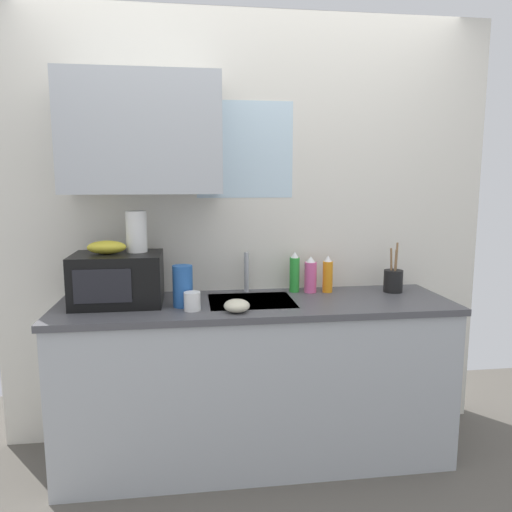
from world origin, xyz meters
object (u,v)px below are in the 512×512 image
paper_towel_roll (137,232)px  small_bowl (237,306)px  dish_soap_bottle_green (295,273)px  utensil_crock (393,280)px  cereal_canister (183,286)px  microwave (118,279)px  banana_bunch (107,247)px  dish_soap_bottle_pink (310,276)px  mug_white (192,301)px  dish_soap_bottle_orange (328,275)px

paper_towel_roll → small_bowl: bearing=-30.6°
dish_soap_bottle_green → utensil_crock: utensil_crock is taller
paper_towel_roll → cereal_canister: bearing=-32.0°
cereal_canister → small_bowl: cereal_canister is taller
cereal_canister → small_bowl: (0.27, -0.15, -0.08)m
microwave → paper_towel_roll: paper_towel_roll is taller
microwave → dish_soap_bottle_green: microwave is taller
banana_bunch → small_bowl: (0.66, -0.25, -0.27)m
microwave → paper_towel_roll: 0.27m
microwave → banana_bunch: banana_bunch is taller
banana_bunch → dish_soap_bottle_pink: 1.15m
paper_towel_roll → dish_soap_bottle_green: bearing=6.7°
banana_bunch → small_bowl: 0.75m
mug_white → small_bowl: size_ratio=0.73×
banana_bunch → dish_soap_bottle_pink: size_ratio=0.94×
banana_bunch → cereal_canister: banana_bunch is taller
dish_soap_bottle_green → dish_soap_bottle_pink: size_ratio=1.11×
microwave → dish_soap_bottle_orange: (1.18, 0.12, -0.03)m
dish_soap_bottle_green → banana_bunch: bearing=-171.6°
banana_bunch → mug_white: size_ratio=2.11×
dish_soap_bottle_green → dish_soap_bottle_orange: (0.19, -0.04, -0.01)m
mug_white → cereal_canister: bearing=117.6°
banana_bunch → cereal_canister: size_ratio=0.93×
dish_soap_bottle_pink → utensil_crock: (0.49, -0.06, -0.03)m
paper_towel_roll → dish_soap_bottle_pink: paper_towel_roll is taller
paper_towel_roll → dish_soap_bottle_orange: bearing=3.6°
paper_towel_roll → dish_soap_bottle_green: (0.89, 0.10, -0.27)m
dish_soap_bottle_pink → banana_bunch: bearing=-173.7°
dish_soap_bottle_orange → cereal_canister: bearing=-165.5°
utensil_crock → microwave: bearing=-177.4°
microwave → dish_soap_bottle_pink: size_ratio=2.15×
microwave → dish_soap_bottle_green: size_ratio=1.93×
dish_soap_bottle_pink → dish_soap_bottle_orange: (0.10, -0.01, 0.00)m
microwave → dish_soap_bottle_pink: microwave is taller
microwave → dish_soap_bottle_pink: (1.08, 0.13, -0.04)m
dish_soap_bottle_pink → utensil_crock: utensil_crock is taller
paper_towel_roll → cereal_canister: 0.39m
paper_towel_roll → utensil_crock: (1.46, 0.02, -0.31)m
dish_soap_bottle_pink → dish_soap_bottle_orange: bearing=-4.7°
banana_bunch → utensil_crock: 1.63m
cereal_canister → small_bowl: bearing=-29.3°
cereal_canister → utensil_crock: utensil_crock is taller
mug_white → dish_soap_bottle_pink: bearing=24.6°
banana_bunch → small_bowl: banana_bunch is taller
microwave → dish_soap_bottle_pink: bearing=6.7°
paper_towel_roll → dish_soap_bottle_pink: size_ratio=1.03×
microwave → small_bowl: (0.61, -0.25, -0.10)m
banana_bunch → paper_towel_roll: size_ratio=0.91×
microwave → mug_white: size_ratio=4.84×
microwave → dish_soap_bottle_orange: microwave is taller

